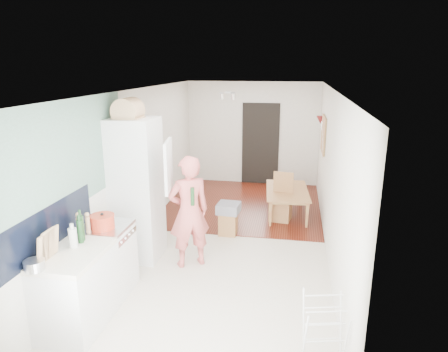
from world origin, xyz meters
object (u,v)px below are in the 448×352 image
(dining_chair, at_px, (281,198))
(drying_rack, at_px, (323,335))
(stool, at_px, (228,223))
(person, at_px, (189,202))
(dining_table, at_px, (288,204))

(dining_chair, height_order, drying_rack, dining_chair)
(drying_rack, bearing_deg, stool, 102.22)
(stool, bearing_deg, person, -107.43)
(dining_table, height_order, stool, dining_table)
(stool, relative_size, drying_rack, 0.53)
(stool, bearing_deg, drying_rack, -64.53)
(dining_table, relative_size, drying_rack, 1.65)
(drying_rack, bearing_deg, person, 121.51)
(drying_rack, bearing_deg, dining_chair, 85.08)
(dining_chair, xyz_separation_m, drying_rack, (0.56, -3.83, -0.08))
(dining_chair, bearing_deg, stool, -128.13)
(dining_table, relative_size, stool, 3.12)
(dining_chair, bearing_deg, person, -113.04)
(person, relative_size, stool, 4.99)
(person, distance_m, drying_rack, 2.64)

